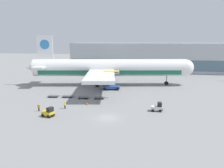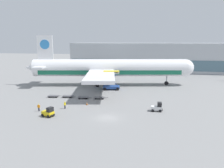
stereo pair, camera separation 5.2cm
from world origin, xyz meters
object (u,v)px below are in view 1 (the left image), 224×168
baggage_dolly_lead (53,96)px  ground_crew_far (65,105)px  baggage_dolly_trail (99,97)px  scissor_lift_loader (111,83)px  traffic_cone_near (87,103)px  airplane_main (107,68)px  baggage_tug_mid (49,112)px  ground_crew_near (39,107)px  baggage_tug_foreground (157,107)px  baggage_dolly_third (83,97)px  baggage_dolly_second (68,96)px

baggage_dolly_lead → ground_crew_far: size_ratio=2.22×
baggage_dolly_trail → scissor_lift_loader: bearing=79.6°
baggage_dolly_lead → traffic_cone_near: (11.16, -5.32, -0.02)m
airplane_main → baggage_tug_mid: (-5.34, -33.72, -4.96)m
ground_crew_far → traffic_cone_near: bearing=-28.7°
baggage_tug_mid → ground_crew_near: (-3.67, 2.75, 0.11)m
baggage_tug_foreground → scissor_lift_loader: bearing=124.0°
baggage_tug_foreground → traffic_cone_near: 16.64m
baggage_tug_foreground → baggage_dolly_trail: size_ratio=0.66×
baggage_tug_foreground → baggage_dolly_third: 20.53m
baggage_dolly_second → baggage_dolly_lead: bearing=-177.6°
baggage_dolly_second → ground_crew_near: size_ratio=2.23×
airplane_main → ground_crew_near: airplane_main is taller
traffic_cone_near → ground_crew_near: bearing=-144.0°
ground_crew_far → scissor_lift_loader: bearing=0.9°
baggage_tug_mid → baggage_dolly_second: 15.28m
airplane_main → traffic_cone_near: size_ratio=77.12×
airplane_main → baggage_tug_mid: airplane_main is taller
scissor_lift_loader → baggage_dolly_third: scissor_lift_loader is taller
ground_crew_far → baggage_dolly_lead: bearing=56.2°
baggage_tug_foreground → baggage_dolly_trail: bearing=151.3°
scissor_lift_loader → baggage_dolly_lead: scissor_lift_loader is taller
baggage_dolly_second → traffic_cone_near: (7.19, -5.88, -0.02)m
baggage_tug_mid → baggage_tug_foreground: bearing=38.2°
baggage_dolly_second → traffic_cone_near: bearing=-44.9°
baggage_tug_mid → baggage_dolly_trail: bearing=84.5°
baggage_tug_foreground → ground_crew_far: size_ratio=1.47×
scissor_lift_loader → baggage_dolly_third: size_ratio=1.57×
baggage_tug_mid → baggage_dolly_second: bearing=116.3°
airplane_main → scissor_lift_loader: size_ratio=9.76×
baggage_dolly_trail → traffic_cone_near: size_ratio=5.04×
baggage_dolly_third → baggage_dolly_trail: (4.34, 0.45, 0.00)m
scissor_lift_loader → baggage_dolly_lead: 18.65m
traffic_cone_near → baggage_dolly_lead: bearing=154.5°
baggage_tug_foreground → ground_crew_near: size_ratio=1.48×
baggage_dolly_third → ground_crew_far: bearing=-104.1°
airplane_main → baggage_dolly_third: (-2.71, -18.99, -5.45)m
baggage_dolly_second → baggage_dolly_third: (4.52, -0.43, 0.00)m
baggage_dolly_third → traffic_cone_near: 6.07m
ground_crew_near → ground_crew_far: bearing=18.2°
ground_crew_far → baggage_dolly_third: bearing=9.8°
baggage_dolly_third → baggage_dolly_trail: 4.36m
baggage_tug_mid → baggage_dolly_lead: size_ratio=0.73×
baggage_dolly_third → traffic_cone_near: size_ratio=5.04×
airplane_main → baggage_dolly_trail: airplane_main is taller
scissor_lift_loader → baggage_tug_foreground: scissor_lift_loader is taller
baggage_tug_mid → baggage_dolly_trail: size_ratio=0.73×
baggage_dolly_trail → ground_crew_far: size_ratio=2.22×
airplane_main → baggage_dolly_trail: 19.39m
airplane_main → baggage_dolly_third: bearing=-108.8°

